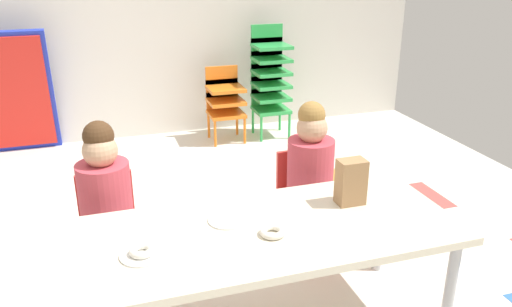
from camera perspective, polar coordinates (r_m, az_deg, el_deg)
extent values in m
cube|color=silver|center=(2.99, -8.50, -13.33)|extent=(5.74, 4.97, 0.02)
cube|color=#B24C47|center=(3.97, 16.84, -4.64)|extent=(0.43, 0.43, 0.00)
cube|color=orange|center=(4.10, 8.13, -3.00)|extent=(0.43, 0.43, 0.00)
cube|color=beige|center=(4.96, -14.45, 15.60)|extent=(5.74, 0.10, 2.47)
cube|color=beige|center=(2.26, -1.77, -8.99)|extent=(1.93, 0.72, 0.04)
cylinder|color=#B2B2B7|center=(2.55, 20.40, -13.98)|extent=(0.05, 0.05, 0.52)
cylinder|color=#B2B2B7|center=(2.62, -23.11, -13.37)|extent=(0.05, 0.05, 0.52)
cylinder|color=#B2B2B7|center=(2.96, 13.42, -7.94)|extent=(0.05, 0.05, 0.52)
cube|color=red|center=(2.82, -15.65, -8.82)|extent=(0.32, 0.30, 0.03)
cube|color=red|center=(2.88, -16.11, -4.79)|extent=(0.29, 0.02, 0.30)
cylinder|color=#BF3F4C|center=(2.72, -16.10, -4.80)|extent=(0.34, 0.34, 0.38)
sphere|color=tan|center=(2.62, -16.68, 0.32)|extent=(0.17, 0.17, 0.17)
sphere|color=#472D19|center=(2.60, -16.85, 1.84)|extent=(0.15, 0.15, 0.15)
cylinder|color=red|center=(2.79, -18.11, -13.11)|extent=(0.02, 0.02, 0.28)
cylinder|color=red|center=(2.79, -12.25, -12.45)|extent=(0.02, 0.02, 0.28)
cylinder|color=red|center=(3.01, -18.19, -10.38)|extent=(0.02, 0.02, 0.28)
cylinder|color=red|center=(3.01, -12.81, -9.78)|extent=(0.02, 0.02, 0.28)
cube|color=red|center=(3.03, 5.79, -5.84)|extent=(0.32, 0.30, 0.03)
cube|color=red|center=(3.09, 4.79, -2.16)|extent=(0.29, 0.02, 0.30)
cylinder|color=#BF3F4C|center=(2.94, 5.95, -2.02)|extent=(0.31, 0.31, 0.38)
sphere|color=tan|center=(2.84, 6.14, 2.79)|extent=(0.17, 0.17, 0.17)
sphere|color=olive|center=(2.83, 6.10, 4.21)|extent=(0.15, 0.15, 0.15)
cylinder|color=red|center=(2.95, 4.15, -9.93)|extent=(0.02, 0.02, 0.28)
cylinder|color=red|center=(3.05, 9.10, -9.00)|extent=(0.02, 0.02, 0.28)
cylinder|color=red|center=(3.16, 2.39, -7.61)|extent=(0.02, 0.02, 0.28)
cylinder|color=red|center=(3.26, 7.06, -6.83)|extent=(0.02, 0.02, 0.28)
cube|color=orange|center=(4.85, -3.28, 4.34)|extent=(0.32, 0.30, 0.03)
cube|color=orange|center=(4.95, -3.72, 5.79)|extent=(0.30, 0.02, 0.18)
cube|color=orange|center=(4.82, -3.31, 5.70)|extent=(0.32, 0.30, 0.03)
cube|color=orange|center=(4.92, -3.75, 7.13)|extent=(0.30, 0.02, 0.18)
cube|color=orange|center=(4.78, -3.34, 7.09)|extent=(0.32, 0.30, 0.03)
cube|color=orange|center=(4.90, -3.78, 8.49)|extent=(0.30, 0.02, 0.18)
cylinder|color=orange|center=(4.74, -4.48, 2.24)|extent=(0.02, 0.02, 0.26)
cylinder|color=orange|center=(4.81, -1.24, 2.58)|extent=(0.02, 0.02, 0.26)
cylinder|color=orange|center=(4.98, -5.19, 3.17)|extent=(0.02, 0.02, 0.26)
cylinder|color=orange|center=(5.04, -2.09, 3.49)|extent=(0.02, 0.02, 0.26)
cube|color=green|center=(4.97, 1.65, 4.80)|extent=(0.32, 0.30, 0.03)
cube|color=green|center=(5.08, 1.13, 6.21)|extent=(0.30, 0.02, 0.18)
cube|color=green|center=(4.94, 1.66, 6.14)|extent=(0.32, 0.30, 0.03)
cube|color=green|center=(5.05, 1.14, 7.52)|extent=(0.30, 0.02, 0.18)
cube|color=green|center=(4.91, 1.68, 7.49)|extent=(0.32, 0.30, 0.03)
cube|color=green|center=(5.02, 1.15, 8.85)|extent=(0.30, 0.02, 0.18)
cube|color=green|center=(4.88, 1.70, 8.85)|extent=(0.32, 0.30, 0.03)
cube|color=green|center=(4.99, 1.16, 10.20)|extent=(0.30, 0.02, 0.18)
cube|color=green|center=(4.86, 1.71, 10.23)|extent=(0.32, 0.30, 0.03)
cube|color=green|center=(4.97, 1.17, 11.55)|extent=(0.30, 0.02, 0.18)
cube|color=green|center=(4.84, 1.73, 11.63)|extent=(0.32, 0.30, 0.03)
cube|color=green|center=(4.95, 1.19, 12.92)|extent=(0.30, 0.02, 0.18)
cylinder|color=green|center=(4.85, 0.58, 2.77)|extent=(0.02, 0.02, 0.26)
cylinder|color=green|center=(4.94, 3.67, 3.08)|extent=(0.02, 0.02, 0.26)
cylinder|color=green|center=(5.09, -0.34, 3.66)|extent=(0.02, 0.02, 0.26)
cylinder|color=green|center=(5.17, 2.62, 3.95)|extent=(0.02, 0.02, 0.26)
cube|color=#9E754C|center=(2.49, 10.34, -3.07)|extent=(0.13, 0.09, 0.22)
cylinder|color=white|center=(2.14, -12.31, -10.75)|extent=(0.18, 0.18, 0.01)
cylinder|color=white|center=(2.34, -3.07, -7.25)|extent=(0.18, 0.18, 0.01)
torus|color=white|center=(2.13, -12.34, -10.32)|extent=(0.10, 0.10, 0.03)
torus|color=white|center=(2.23, 1.83, -8.53)|extent=(0.11, 0.11, 0.03)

